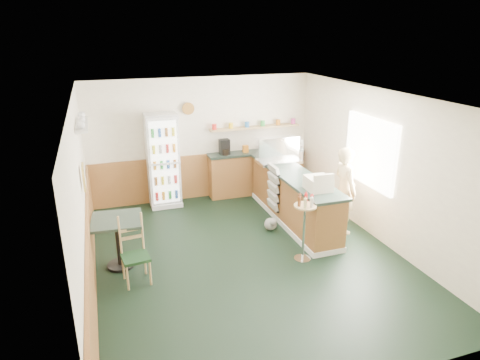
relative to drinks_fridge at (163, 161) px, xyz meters
name	(u,v)px	position (x,y,z in m)	size (l,w,h in m)	color
ground	(247,257)	(0.93, -2.74, -1.01)	(6.00, 6.00, 0.00)	black
room_envelope	(221,161)	(0.70, -2.01, 0.52)	(5.04, 6.02, 2.72)	#F1E8CD
service_counter	(293,200)	(2.28, -1.67, -0.55)	(0.68, 3.01, 1.01)	#996331
back_counter	(255,171)	(2.12, 0.06, -0.46)	(2.24, 0.42, 1.69)	#996331
drinks_fridge	(163,161)	(0.00, 0.00, 0.00)	(0.66, 0.55, 2.01)	silver
display_case	(279,151)	(2.28, -0.91, 0.26)	(0.90, 0.47, 0.51)	silver
cash_register	(318,183)	(2.28, -2.60, 0.12)	(0.40, 0.42, 0.23)	beige
shopkeeper	(345,190)	(2.98, -2.36, -0.18)	(0.55, 0.40, 1.66)	tan
condiment_stand	(305,219)	(1.79, -3.10, -0.27)	(0.37, 0.37, 1.15)	silver
newspaper_rack	(273,188)	(1.92, -1.48, -0.32)	(0.09, 0.47, 0.93)	black
cafe_table	(118,233)	(-1.12, -2.35, -0.41)	(0.83, 0.83, 0.84)	black
cafe_chair	(134,247)	(-0.91, -2.82, -0.45)	(0.43, 0.43, 1.06)	black
dog_doorstop	(271,224)	(1.70, -1.92, -0.87)	(0.24, 0.31, 0.29)	gray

